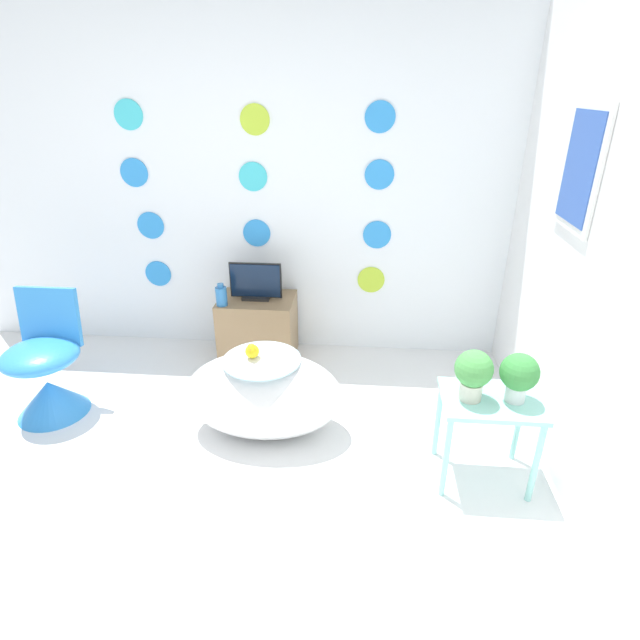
# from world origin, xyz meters

# --- Properties ---
(ground_plane) EXTENTS (12.00, 12.00, 0.00)m
(ground_plane) POSITION_xyz_m (0.00, 0.00, 0.00)
(ground_plane) COLOR white
(wall_back_dotted) EXTENTS (4.65, 0.05, 2.60)m
(wall_back_dotted) POSITION_xyz_m (0.00, 2.19, 1.30)
(wall_back_dotted) COLOR white
(wall_back_dotted) RESTS_ON ground_plane
(wall_right) EXTENTS (0.06, 3.17, 2.60)m
(wall_right) POSITION_xyz_m (1.84, 1.09, 1.30)
(wall_right) COLOR white
(wall_right) RESTS_ON ground_plane
(bathtub) EXTENTS (0.93, 0.55, 0.51)m
(bathtub) POSITION_xyz_m (0.23, 1.05, 0.26)
(bathtub) COLOR white
(bathtub) RESTS_ON ground_plane
(rubber_duck) EXTENTS (0.08, 0.09, 0.10)m
(rubber_duck) POSITION_xyz_m (0.18, 1.04, 0.56)
(rubber_duck) COLOR yellow
(rubber_duck) RESTS_ON bathtub
(chair) EXTENTS (0.46, 0.46, 0.79)m
(chair) POSITION_xyz_m (-1.16, 1.12, 0.27)
(chair) COLOR #338CE0
(chair) RESTS_ON ground_plane
(tv_cabinet) EXTENTS (0.55, 0.41, 0.49)m
(tv_cabinet) POSITION_xyz_m (0.01, 1.94, 0.25)
(tv_cabinet) COLOR #8E704C
(tv_cabinet) RESTS_ON ground_plane
(tv) EXTENTS (0.38, 0.12, 0.27)m
(tv) POSITION_xyz_m (0.01, 1.94, 0.61)
(tv) COLOR black
(tv) RESTS_ON tv_cabinet
(vase) EXTENTS (0.08, 0.08, 0.16)m
(vase) POSITION_xyz_m (-0.21, 1.80, 0.56)
(vase) COLOR #2D72B7
(vase) RESTS_ON tv_cabinet
(side_table) EXTENTS (0.49, 0.37, 0.50)m
(side_table) POSITION_xyz_m (1.45, 0.76, 0.41)
(side_table) COLOR #99E0D8
(side_table) RESTS_ON ground_plane
(potted_plant_left) EXTENTS (0.19, 0.19, 0.27)m
(potted_plant_left) POSITION_xyz_m (1.34, 0.75, 0.65)
(potted_plant_left) COLOR beige
(potted_plant_left) RESTS_ON side_table
(potted_plant_right) EXTENTS (0.19, 0.19, 0.25)m
(potted_plant_right) POSITION_xyz_m (1.55, 0.76, 0.64)
(potted_plant_right) COLOR white
(potted_plant_right) RESTS_ON side_table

